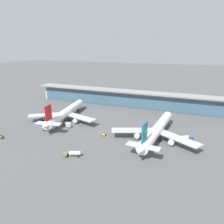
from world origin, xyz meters
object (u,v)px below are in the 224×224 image
(service_truck_under_wing_blue, at_px, (44,118))
(service_truck_by_tail_olive, at_px, (73,153))
(service_truck_at_far_stand_blue, at_px, (185,138))
(service_truck_on_taxiway_yellow, at_px, (104,134))
(service_truck_near_nose_olive, at_px, (1,137))
(airliner_centre_stand, at_px, (157,130))
(airliner_left_stand, at_px, (65,113))
(service_truck_mid_apron_grey, at_px, (68,125))

(service_truck_under_wing_blue, xyz_separation_m, service_truck_by_tail_olive, (50.12, -39.54, 0.02))
(service_truck_under_wing_blue, distance_m, service_truck_at_far_stand_blue, 101.29)
(service_truck_by_tail_olive, relative_size, service_truck_on_taxiway_yellow, 2.75)
(service_truck_near_nose_olive, xyz_separation_m, service_truck_by_tail_olive, (52.04, -2.84, 0.83))
(airliner_centre_stand, xyz_separation_m, service_truck_on_taxiway_yellow, (-31.03, -6.81, -4.87))
(airliner_left_stand, height_order, airliner_centre_stand, same)
(airliner_left_stand, relative_size, airliner_centre_stand, 1.00)
(service_truck_by_tail_olive, bearing_deg, service_truck_under_wing_blue, 141.73)
(airliner_centre_stand, bearing_deg, service_truck_by_tail_olive, -133.57)
(airliner_centre_stand, xyz_separation_m, service_truck_near_nose_olive, (-86.93, -33.83, -4.87))
(service_truck_near_nose_olive, height_order, service_truck_by_tail_olive, service_truck_by_tail_olive)
(airliner_centre_stand, relative_size, service_truck_by_tail_olive, 7.78)
(airliner_left_stand, bearing_deg, airliner_centre_stand, -6.71)
(service_truck_on_taxiway_yellow, bearing_deg, service_truck_by_tail_olive, -97.36)
(service_truck_near_nose_olive, bearing_deg, service_truck_on_taxiway_yellow, 25.80)
(airliner_left_stand, bearing_deg, service_truck_near_nose_olive, -112.89)
(service_truck_under_wing_blue, bearing_deg, airliner_left_stand, 18.44)
(service_truck_mid_apron_grey, bearing_deg, service_truck_at_far_stand_blue, 5.65)
(service_truck_near_nose_olive, bearing_deg, service_truck_under_wing_blue, 87.01)
(service_truck_near_nose_olive, relative_size, service_truck_on_taxiway_yellow, 1.03)
(service_truck_near_nose_olive, height_order, service_truck_under_wing_blue, service_truck_under_wing_blue)
(service_truck_near_nose_olive, height_order, service_truck_at_far_stand_blue, service_truck_at_far_stand_blue)
(airliner_left_stand, distance_m, service_truck_near_nose_olive, 45.82)
(airliner_left_stand, xyz_separation_m, airliner_centre_stand, (69.21, -8.14, 0.00))
(service_truck_under_wing_blue, bearing_deg, service_truck_on_taxiway_yellow, -10.17)
(airliner_left_stand, distance_m, service_truck_at_far_stand_blue, 85.63)
(airliner_centre_stand, distance_m, service_truck_by_tail_olive, 50.78)
(service_truck_mid_apron_grey, xyz_separation_m, service_truck_by_tail_olive, (25.24, -33.82, 0.02))
(service_truck_mid_apron_grey, distance_m, service_truck_on_taxiway_yellow, 29.38)
(service_truck_at_far_stand_blue, bearing_deg, service_truck_mid_apron_grey, -174.35)
(airliner_left_stand, distance_m, service_truck_by_tail_olive, 56.59)
(service_truck_by_tail_olive, bearing_deg, airliner_left_stand, 127.45)
(service_truck_on_taxiway_yellow, bearing_deg, service_truck_near_nose_olive, -154.20)
(airliner_centre_stand, relative_size, service_truck_near_nose_olive, 20.75)
(service_truck_under_wing_blue, xyz_separation_m, service_truck_mid_apron_grey, (24.88, -5.72, 0.00))
(service_truck_mid_apron_grey, bearing_deg, airliner_left_stand, 129.55)
(service_truck_under_wing_blue, relative_size, service_truck_mid_apron_grey, 1.06)
(service_truck_on_taxiway_yellow, bearing_deg, service_truck_mid_apron_grey, 172.24)
(service_truck_near_nose_olive, bearing_deg, service_truck_by_tail_olive, -3.12)
(airliner_centre_stand, height_order, service_truck_under_wing_blue, airliner_centre_stand)
(airliner_left_stand, height_order, service_truck_by_tail_olive, airliner_left_stand)
(service_truck_near_nose_olive, bearing_deg, service_truck_mid_apron_grey, 49.15)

